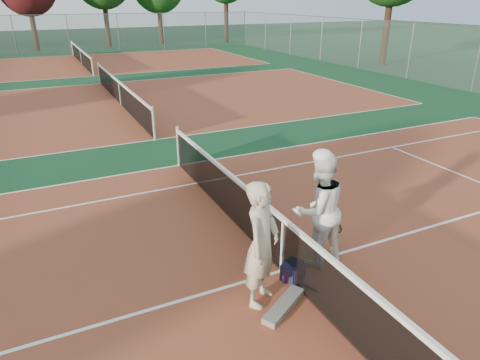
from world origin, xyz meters
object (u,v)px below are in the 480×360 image
racket_red (257,282)px  player_b (318,210)px  player_a (262,244)px  racket_spare (294,279)px  net_main (283,245)px  sports_bag_navy (292,270)px  water_bottle (321,262)px  sports_bag_purple (294,274)px  racket_black_held (335,234)px

racket_red → player_b: bearing=-21.2°
player_a → player_b: bearing=-19.8°
player_b → racket_spare: (-0.62, -0.33, -0.98)m
net_main → sports_bag_navy: bearing=-76.8°
water_bottle → racket_spare: bearing=-176.3°
racket_spare → sports_bag_navy: (-0.01, 0.07, 0.13)m
racket_red → sports_bag_purple: 0.74m
net_main → water_bottle: (0.62, -0.26, -0.36)m
racket_red → sports_bag_navy: (0.74, 0.18, -0.12)m
player_a → racket_red: (-0.01, 0.09, -0.72)m
player_b → racket_black_held: (0.54, 0.16, -0.70)m
net_main → racket_red: 0.83m
racket_spare → water_bottle: size_ratio=2.00×
racket_red → player_a: bearing=-121.2°
player_b → racket_black_held: player_b is taller
sports_bag_navy → racket_spare: bearing=-78.8°
racket_red → sports_bag_purple: bearing=-31.8°
racket_black_held → water_bottle: size_ratio=1.97×
racket_black_held → sports_bag_purple: racket_black_held is taller
net_main → racket_spare: bearing=-77.2°
racket_red → sports_bag_purple: size_ratio=1.59×
sports_bag_navy → sports_bag_purple: 0.09m
sports_bag_navy → net_main: bearing=103.2°
player_b → water_bottle: size_ratio=6.66×
water_bottle → sports_bag_purple: bearing=-174.2°
racket_red → racket_black_held: 2.01m
net_main → player_a: 0.96m
net_main → racket_black_held: 1.27m
player_a → racket_spare: (0.74, 0.20, -0.97)m
player_b → sports_bag_navy: 1.10m
racket_black_held → water_bottle: (-0.61, -0.45, -0.14)m
water_bottle → racket_red: bearing=-173.4°
net_main → player_a: (-0.67, -0.50, 0.47)m
net_main → player_b: (0.69, 0.03, 0.49)m
net_main → racket_red: bearing=-148.9°
net_main → water_bottle: size_ratio=36.60×
racket_black_held → sports_bag_purple: (-1.19, -0.51, -0.16)m
racket_black_held → racket_red: bearing=-0.6°
player_a → water_bottle: size_ratio=6.55×
player_b → racket_red: player_b is taller
racket_black_held → racket_spare: 1.30m
racket_red → water_bottle: racket_red is taller
player_a → racket_black_held: (1.91, 0.69, -0.69)m
sports_bag_purple → water_bottle: (0.58, 0.06, 0.01)m
sports_bag_purple → sports_bag_navy: bearing=82.1°
player_b → racket_black_held: size_ratio=3.39×
sports_bag_navy → sports_bag_purple: bearing=-97.9°
net_main → sports_bag_purple: bearing=-82.5°
sports_bag_purple → water_bottle: 0.58m
player_b → racket_spare: player_b is taller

